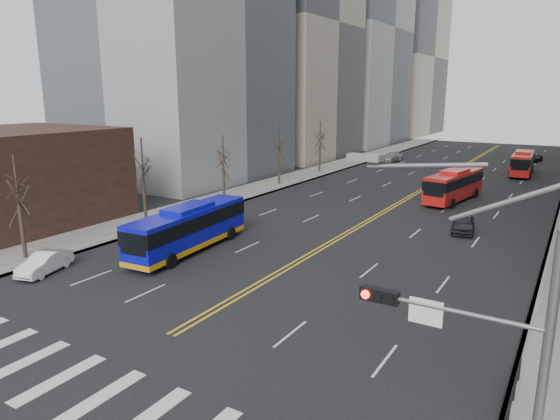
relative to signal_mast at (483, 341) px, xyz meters
name	(u,v)px	position (x,y,z in m)	size (l,w,h in m)	color
ground	(79,388)	(-13.77, -2.00, -4.86)	(220.00, 220.00, 0.00)	black
sidewalk_left	(292,179)	(-30.27, 43.00, -4.78)	(5.00, 130.00, 0.15)	gray
crosswalk	(79,388)	(-13.77, -2.00, -4.85)	(26.70, 4.00, 0.01)	silver
centerline	(440,179)	(-13.77, 53.00, -4.85)	(0.55, 100.00, 0.01)	gold
signal_mast	(483,341)	(0.00, 0.00, 0.00)	(5.37, 0.37, 9.39)	gray
pedestrian_railing	(510,406)	(0.53, 4.00, -4.03)	(0.06, 6.06, 1.02)	black
street_trees	(320,155)	(-20.94, 32.55, 0.02)	(35.20, 47.20, 7.60)	black
blue_bus	(189,227)	(-21.56, 13.25, -3.13)	(3.29, 11.41, 3.30)	#0C0EBE
red_bus_near	(454,184)	(-9.29, 40.13, -3.02)	(3.92, 10.58, 3.30)	red
red_bus_far	(523,161)	(-5.16, 62.61, -3.02)	(2.96, 10.38, 3.29)	red
car_white	(45,263)	(-26.27, 5.11, -4.21)	(1.37, 3.94, 1.30)	white
car_dark_mid	(463,223)	(-5.91, 28.43, -4.13)	(1.72, 4.28, 1.46)	black
car_silver	(391,157)	(-24.84, 66.12, -4.11)	(2.09, 5.14, 1.49)	#929397
car_dark_far	(533,158)	(-5.09, 78.18, -4.23)	(2.07, 4.49, 1.25)	black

